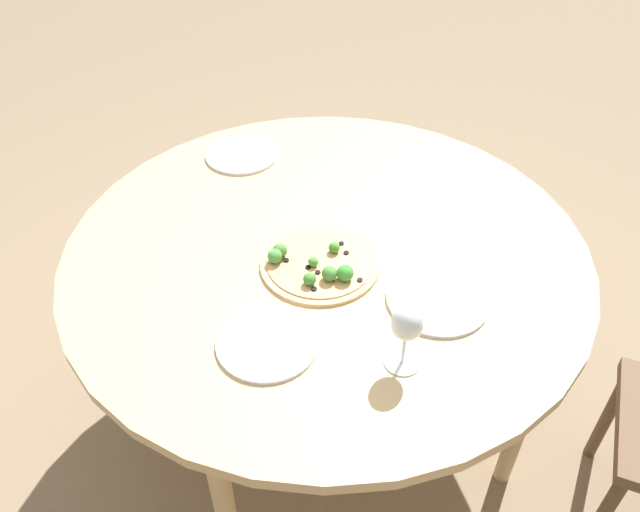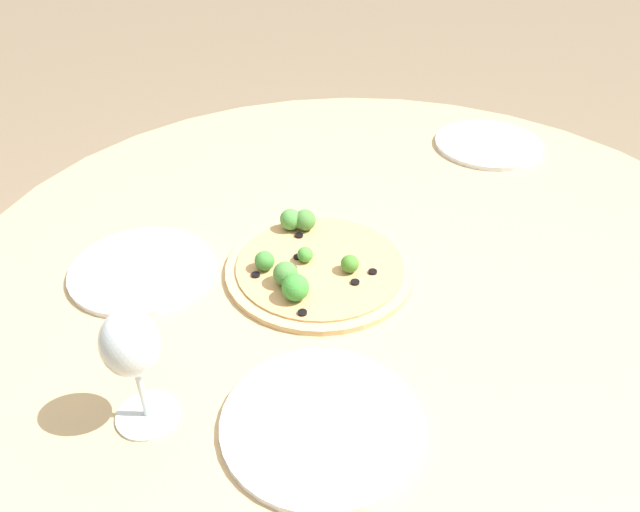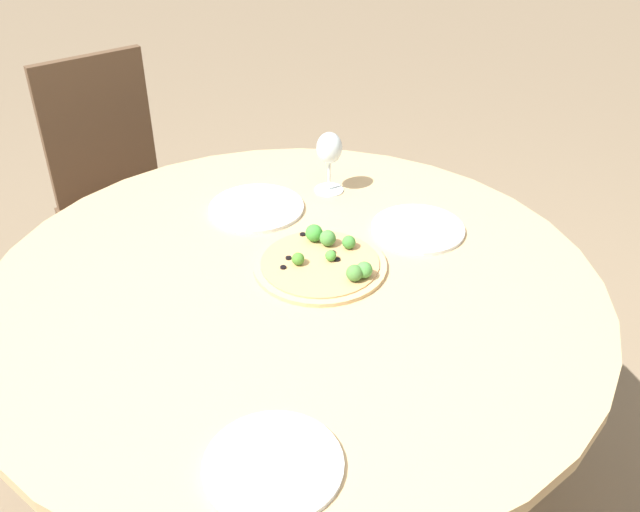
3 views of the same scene
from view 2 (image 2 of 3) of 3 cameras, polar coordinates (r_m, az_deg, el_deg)
name	(u,v)px [view 2 (image 2 of 3)]	position (r m, az deg, el deg)	size (l,w,h in m)	color
dining_table	(369,289)	(1.08, 4.54, -2.99)	(1.39, 1.39, 0.76)	tan
pizza	(315,265)	(1.01, -0.44, -0.80)	(0.31, 0.31, 0.06)	tan
wine_glass	(132,350)	(0.75, -16.78, -8.23)	(0.08, 0.08, 0.17)	silver
plate_near	(488,144)	(1.45, 15.13, 9.84)	(0.23, 0.23, 0.01)	silver
plate_far	(141,270)	(1.06, -16.01, -1.21)	(0.23, 0.23, 0.01)	silver
plate_side	(320,423)	(0.80, 0.01, -15.03)	(0.25, 0.25, 0.01)	silver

